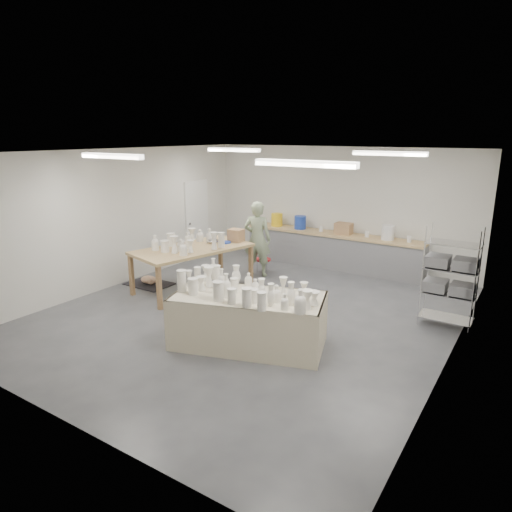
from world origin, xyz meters
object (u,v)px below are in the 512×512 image
Objects in this scene: drying_table at (248,318)px; red_stool at (263,260)px; work_table at (195,247)px; potter at (257,239)px.

red_stool is (-1.89, 3.51, -0.15)m from drying_table.
drying_table is 3.99m from red_stool.
work_table is 5.66× the size of red_stool.
work_table is 1.52× the size of potter.
work_table is at bearing -108.45° from red_stool.
potter is at bearing -90.00° from red_stool.
red_stool is (-0.00, 0.27, -0.59)m from potter.
potter reaches higher than red_stool.
work_table is 1.66m from potter.
potter is at bearing 83.49° from work_table.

